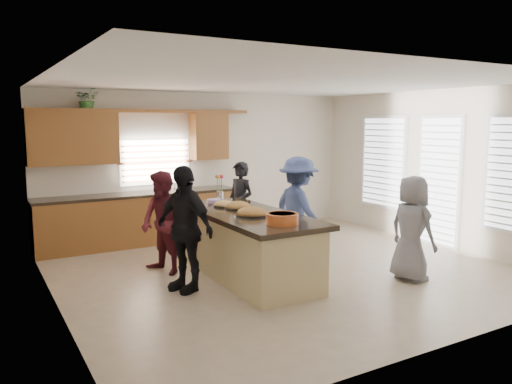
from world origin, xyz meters
TOP-DOWN VIEW (x-y plane):
  - floor at (0.00, 0.00)m, footprint 6.50×6.50m
  - room_shell at (0.00, 0.00)m, footprint 6.52×6.02m
  - back_cabinetry at (-1.47, 2.73)m, footprint 4.08×0.66m
  - right_wall_glazing at (3.22, -0.13)m, footprint 0.06×4.00m
  - island at (-0.67, -0.04)m, footprint 1.17×2.71m
  - platter_front at (-0.73, -0.26)m, footprint 0.47×0.47m
  - platter_mid at (-0.64, 0.32)m, footprint 0.41×0.41m
  - platter_back at (-0.74, 0.60)m, footprint 0.33×0.33m
  - salad_bowl at (-0.68, -0.95)m, footprint 0.41×0.41m
  - clear_cup at (-0.47, -0.92)m, footprint 0.08×0.08m
  - plate_stack at (-0.71, 1.00)m, footprint 0.22×0.22m
  - flower_vase at (-0.58, 1.05)m, footprint 0.14×0.14m
  - potted_plant at (-2.23, 2.82)m, footprint 0.45×0.41m
  - woman_left_back at (0.06, 1.56)m, footprint 0.51×0.64m
  - woman_left_mid at (-1.66, 0.75)m, footprint 0.78×0.89m
  - woman_left_front at (-1.66, -0.10)m, footprint 0.73×1.07m
  - woman_right_back at (0.46, 0.33)m, footprint 0.67×1.12m
  - woman_right_front at (1.27, -1.31)m, footprint 0.52×0.76m

SIDE VIEW (x-z plane):
  - floor at x=0.00m, z-range 0.00..0.00m
  - island at x=-0.67m, z-range -0.02..0.93m
  - woman_right_front at x=1.27m, z-range 0.00..1.49m
  - woman_left_mid at x=-1.66m, z-range 0.00..1.53m
  - woman_left_back at x=0.06m, z-range 0.00..1.54m
  - woman_left_front at x=-1.66m, z-range 0.00..1.68m
  - woman_right_back at x=0.46m, z-range 0.00..1.69m
  - back_cabinetry at x=-1.47m, z-range -0.32..2.14m
  - platter_back at x=-0.74m, z-range 0.91..1.04m
  - platter_mid at x=-0.64m, z-range 0.89..1.06m
  - platter_front at x=-0.73m, z-range 0.88..1.07m
  - plate_stack at x=-0.71m, z-range 0.95..1.01m
  - clear_cup at x=-0.47m, z-range 0.95..1.04m
  - salad_bowl at x=-0.68m, z-range 0.96..1.10m
  - flower_vase at x=-0.58m, z-range 0.97..1.41m
  - right_wall_glazing at x=3.22m, z-range 0.22..2.47m
  - room_shell at x=0.00m, z-range 0.50..3.31m
  - potted_plant at x=-2.23m, z-range 2.40..2.84m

